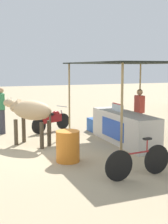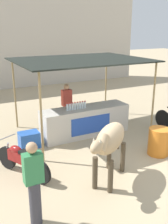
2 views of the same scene
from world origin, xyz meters
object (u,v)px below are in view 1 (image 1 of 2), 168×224
object	(u,v)px
cow	(30,112)
bicycle_leaning	(139,162)
cooler_box	(95,125)
vendor_behind_counter	(139,113)
motorcycle_parked	(52,120)
stall_counter	(124,128)
water_barrel	(68,146)
passerby_on_street	(2,110)

from	to	relation	value
cow	bicycle_leaning	distance (m)	4.03
bicycle_leaning	cooler_box	bearing A→B (deg)	166.81
vendor_behind_counter	cooler_box	world-z (taller)	vendor_behind_counter
motorcycle_parked	bicycle_leaning	world-z (taller)	motorcycle_parked
vendor_behind_counter	motorcycle_parked	bearing A→B (deg)	-133.77
vendor_behind_counter	motorcycle_parked	world-z (taller)	vendor_behind_counter
stall_counter	vendor_behind_counter	distance (m)	0.90
stall_counter	bicycle_leaning	distance (m)	3.08
cooler_box	water_barrel	bearing A→B (deg)	-34.54
motorcycle_parked	passerby_on_street	xyz separation A→B (m)	(-0.22, -1.77, 0.42)
vendor_behind_counter	stall_counter	bearing A→B (deg)	-66.10
motorcycle_parked	bicycle_leaning	xyz separation A→B (m)	(5.40, 0.37, -0.08)
water_barrel	passerby_on_street	world-z (taller)	passerby_on_street
water_barrel	passerby_on_street	size ratio (longest dim) A/B	0.48
cow	water_barrel	bearing A→B (deg)	13.99
cow	motorcycle_parked	world-z (taller)	cow
vendor_behind_counter	water_barrel	bearing A→B (deg)	-63.44
cooler_box	water_barrel	xyz separation A→B (m)	(3.15, -2.17, 0.15)
bicycle_leaning	stall_counter	bearing A→B (deg)	156.62
stall_counter	cow	distance (m)	2.94
vendor_behind_counter	bicycle_leaning	bearing A→B (deg)	-32.00
passerby_on_street	vendor_behind_counter	bearing A→B (deg)	59.05
vendor_behind_counter	passerby_on_street	xyz separation A→B (m)	(-2.46, -4.11, 0.00)
cow	passerby_on_street	distance (m)	2.06
water_barrel	passerby_on_street	bearing A→B (deg)	-164.63
cow	stall_counter	bearing A→B (deg)	73.30
passerby_on_street	water_barrel	bearing A→B (deg)	15.37
cow	bicycle_leaning	world-z (taller)	cow
stall_counter	vendor_behind_counter	bearing A→B (deg)	113.90
bicycle_leaning	passerby_on_street	size ratio (longest dim) A/B	1.00
stall_counter	water_barrel	world-z (taller)	stall_counter
cow	motorcycle_parked	bearing A→B (deg)	146.09
cow	vendor_behind_counter	bearing A→B (deg)	81.98
bicycle_leaning	passerby_on_street	distance (m)	6.04
vendor_behind_counter	motorcycle_parked	size ratio (longest dim) A/B	1.00
passerby_on_street	bicycle_leaning	bearing A→B (deg)	20.77
bicycle_leaning	cow	bearing A→B (deg)	-157.15
water_barrel	bicycle_leaning	xyz separation A→B (m)	(1.65, 1.04, -0.04)
stall_counter	motorcycle_parked	xyz separation A→B (m)	(-2.58, -1.59, -0.05)
vendor_behind_counter	bicycle_leaning	distance (m)	3.76
motorcycle_parked	vendor_behind_counter	bearing A→B (deg)	46.23
bicycle_leaning	passerby_on_street	world-z (taller)	passerby_on_street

